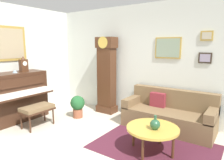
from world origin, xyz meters
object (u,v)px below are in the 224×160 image
(grandfather_clock, at_px, (107,77))
(piano, at_px, (15,97))
(mantel_clock, at_px, (24,65))
(teacup, at_px, (15,72))
(green_jug, at_px, (155,124))
(potted_plant, at_px, (78,105))
(piano_bench, at_px, (37,109))
(coffee_table, at_px, (153,129))
(couch, at_px, (169,114))

(grandfather_clock, bearing_deg, piano, -128.65)
(mantel_clock, relative_size, teacup, 3.28)
(green_jug, bearing_deg, teacup, -172.87)
(teacup, relative_size, potted_plant, 0.21)
(grandfather_clock, bearing_deg, teacup, -128.02)
(piano, height_order, piano_bench, piano)
(teacup, distance_m, green_jug, 3.43)
(teacup, bearing_deg, piano_bench, 3.58)
(mantel_clock, distance_m, potted_plant, 1.65)
(coffee_table, xyz_separation_m, green_jug, (0.07, -0.06, 0.12))
(piano, distance_m, potted_plant, 1.50)
(piano_bench, height_order, potted_plant, potted_plant)
(piano, distance_m, grandfather_clock, 2.30)
(coffee_table, xyz_separation_m, teacup, (-3.27, -0.48, 0.78))
(mantel_clock, distance_m, teacup, 0.30)
(piano_bench, xyz_separation_m, teacup, (-0.71, -0.04, 0.79))
(piano_bench, bearing_deg, green_jug, 8.08)
(piano_bench, distance_m, potted_plant, 1.00)
(piano_bench, height_order, grandfather_clock, grandfather_clock)
(coffee_table, relative_size, potted_plant, 1.57)
(piano_bench, relative_size, couch, 0.37)
(coffee_table, bearing_deg, mantel_clock, -176.22)
(grandfather_clock, relative_size, green_jug, 8.46)
(piano_bench, distance_m, teacup, 1.06)
(mantel_clock, bearing_deg, green_jug, 2.71)
(piano_bench, distance_m, green_jug, 2.66)
(piano, distance_m, piano_bench, 0.78)
(grandfather_clock, xyz_separation_m, teacup, (-1.37, -1.76, 0.23))
(couch, height_order, potted_plant, couch)
(piano_bench, height_order, teacup, teacup)
(coffee_table, bearing_deg, green_jug, -42.06)
(coffee_table, distance_m, green_jug, 0.15)
(couch, distance_m, coffee_table, 1.16)
(piano, relative_size, grandfather_clock, 0.71)
(grandfather_clock, xyz_separation_m, couch, (1.78, -0.13, -0.65))
(piano_bench, xyz_separation_m, couch, (2.44, 1.58, -0.09))
(coffee_table, bearing_deg, piano_bench, -170.43)
(piano, xyz_separation_m, piano_bench, (0.75, 0.06, -0.19))
(grandfather_clock, distance_m, teacup, 2.24)
(couch, bearing_deg, piano, -152.75)
(piano, distance_m, green_jug, 3.41)
(teacup, xyz_separation_m, green_jug, (3.34, 0.42, -0.66))
(grandfather_clock, relative_size, potted_plant, 3.62)
(grandfather_clock, xyz_separation_m, green_jug, (1.97, -1.34, -0.43))
(piano_bench, relative_size, mantel_clock, 1.84)
(coffee_table, bearing_deg, couch, 96.09)
(piano_bench, height_order, mantel_clock, mantel_clock)
(piano, distance_m, coffee_table, 3.36)
(grandfather_clock, distance_m, couch, 1.90)
(piano_bench, relative_size, grandfather_clock, 0.34)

